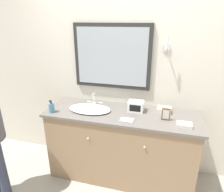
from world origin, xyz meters
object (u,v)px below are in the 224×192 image
(appliance_box, at_px, (136,106))
(picture_frame, at_px, (166,114))
(soap_bottle, at_px, (52,108))
(sink_basin, at_px, (90,108))

(appliance_box, bearing_deg, picture_frame, -23.56)
(appliance_box, bearing_deg, soap_bottle, -162.92)
(appliance_box, bearing_deg, sink_basin, -167.73)
(picture_frame, bearing_deg, appliance_box, 156.44)
(soap_bottle, height_order, appliance_box, soap_bottle)
(soap_bottle, xyz_separation_m, appliance_box, (0.96, 0.29, 0.00))
(sink_basin, height_order, appliance_box, sink_basin)
(soap_bottle, relative_size, picture_frame, 1.09)
(soap_bottle, xyz_separation_m, picture_frame, (1.31, 0.14, 0.01))
(soap_bottle, bearing_deg, sink_basin, 23.01)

